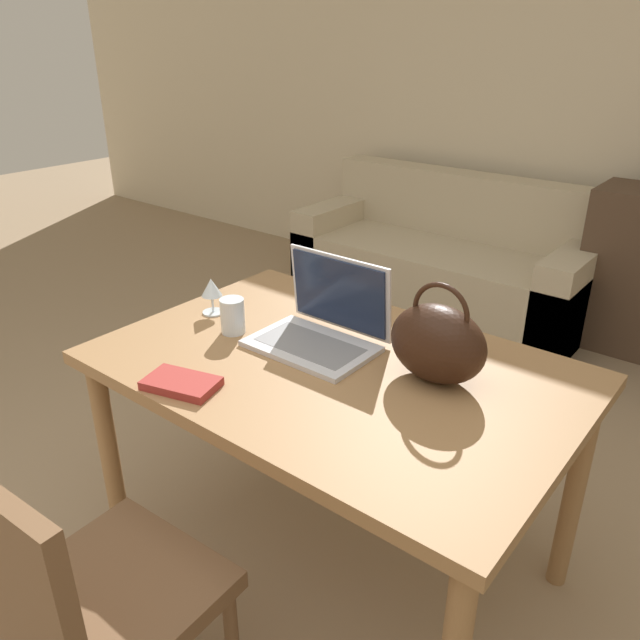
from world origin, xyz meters
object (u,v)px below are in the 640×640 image
object	(u,v)px
laptop	(324,321)
handbag	(438,343)
chair	(80,598)
drinking_glass	(233,316)
couch	(443,263)
wine_glass	(212,290)

from	to	relation	value
laptop	handbag	size ratio (longest dim) A/B	1.31
chair	handbag	bearing A→B (deg)	66.85
drinking_glass	couch	bearing A→B (deg)	100.38
handbag	wine_glass	bearing A→B (deg)	-174.47
chair	handbag	distance (m)	1.04
chair	wine_glass	size ratio (longest dim) A/B	7.20
couch	handbag	xyz separation A→B (m)	(1.05, -2.06, 0.58)
laptop	wine_glass	xyz separation A→B (m)	(-0.42, -0.07, 0.02)
chair	handbag	size ratio (longest dim) A/B	3.17
drinking_glass	handbag	xyz separation A→B (m)	(0.64, 0.14, 0.06)
drinking_glass	handbag	distance (m)	0.66
couch	wine_glass	size ratio (longest dim) A/B	14.71
couch	chair	bearing A→B (deg)	-76.63
couch	laptop	bearing A→B (deg)	-72.13
chair	laptop	xyz separation A→B (m)	(-0.04, 0.91, 0.32)
couch	laptop	distance (m)	2.24
laptop	chair	bearing A→B (deg)	-87.41
laptop	drinking_glass	bearing A→B (deg)	-153.83
chair	handbag	xyz separation A→B (m)	(0.34, 0.92, 0.37)
couch	wine_glass	xyz separation A→B (m)	(0.24, -2.14, 0.56)
couch	drinking_glass	xyz separation A→B (m)	(0.40, -2.20, 0.53)
couch	handbag	distance (m)	2.38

